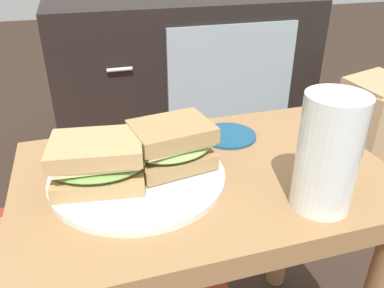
% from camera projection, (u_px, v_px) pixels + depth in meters
% --- Properties ---
extents(side_table, '(0.56, 0.36, 0.46)m').
position_uv_depth(side_table, '(204.00, 218.00, 0.63)').
color(side_table, olive).
rests_on(side_table, ground).
extents(tv_cabinet, '(0.96, 0.46, 0.58)m').
position_uv_depth(tv_cabinet, '(182.00, 75.00, 1.52)').
color(tv_cabinet, black).
rests_on(tv_cabinet, ground).
extents(area_rug, '(1.07, 0.63, 0.01)m').
position_uv_depth(area_rug, '(6.00, 278.00, 0.99)').
color(area_rug, maroon).
rests_on(area_rug, ground).
extents(plate, '(0.26, 0.26, 0.01)m').
position_uv_depth(plate, '(138.00, 176.00, 0.56)').
color(plate, silver).
rests_on(plate, side_table).
extents(sandwich_front, '(0.14, 0.11, 0.07)m').
position_uv_depth(sandwich_front, '(98.00, 162.00, 0.53)').
color(sandwich_front, tan).
rests_on(sandwich_front, plate).
extents(sandwich_back, '(0.13, 0.11, 0.07)m').
position_uv_depth(sandwich_back, '(172.00, 145.00, 0.57)').
color(sandwich_back, '#9E7A4C').
rests_on(sandwich_back, plate).
extents(beer_glass, '(0.08, 0.08, 0.15)m').
position_uv_depth(beer_glass, '(328.00, 156.00, 0.48)').
color(beer_glass, silver).
rests_on(beer_glass, side_table).
extents(coaster, '(0.10, 0.10, 0.01)m').
position_uv_depth(coaster, '(228.00, 136.00, 0.68)').
color(coaster, navy).
rests_on(coaster, side_table).
extents(paper_bag, '(0.26, 0.23, 0.37)m').
position_uv_depth(paper_bag, '(368.00, 131.00, 1.34)').
color(paper_bag, tan).
rests_on(paper_bag, ground).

